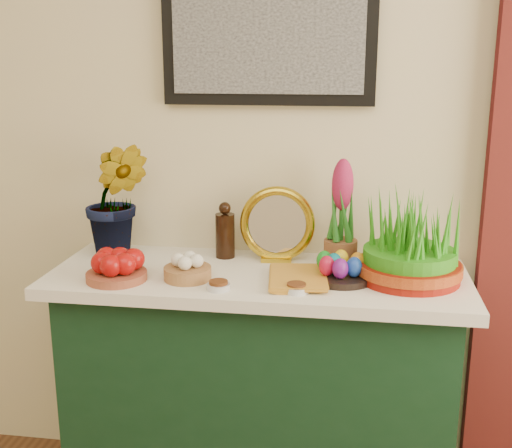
{
  "coord_description": "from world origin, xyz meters",
  "views": [
    {
      "loc": [
        0.35,
        -0.03,
        1.59
      ],
      "look_at": [
        0.05,
        1.95,
        1.07
      ],
      "focal_mm": 45.0,
      "sensor_mm": 36.0,
      "label": 1
    }
  ],
  "objects_px": {
    "hyacinth_green": "(116,181)",
    "wheatgrass_sabzeh": "(410,243)",
    "mirror": "(277,225)",
    "sideboard": "(258,396)",
    "book": "(269,277)"
  },
  "relations": [
    {
      "from": "hyacinth_green",
      "to": "wheatgrass_sabzeh",
      "type": "distance_m",
      "value": 1.05
    },
    {
      "from": "hyacinth_green",
      "to": "wheatgrass_sabzeh",
      "type": "relative_size",
      "value": 1.61
    },
    {
      "from": "mirror",
      "to": "sideboard",
      "type": "bearing_deg",
      "value": -108.59
    },
    {
      "from": "mirror",
      "to": "hyacinth_green",
      "type": "bearing_deg",
      "value": -177.89
    },
    {
      "from": "mirror",
      "to": "book",
      "type": "xyz_separation_m",
      "value": [
        0.0,
        -0.23,
        -0.11
      ]
    },
    {
      "from": "book",
      "to": "sideboard",
      "type": "bearing_deg",
      "value": 111.72
    },
    {
      "from": "sideboard",
      "to": "hyacinth_green",
      "type": "distance_m",
      "value": 0.92
    },
    {
      "from": "book",
      "to": "wheatgrass_sabzeh",
      "type": "height_order",
      "value": "wheatgrass_sabzeh"
    },
    {
      "from": "sideboard",
      "to": "mirror",
      "type": "bearing_deg",
      "value": 71.41
    },
    {
      "from": "mirror",
      "to": "wheatgrass_sabzeh",
      "type": "bearing_deg",
      "value": -17.78
    },
    {
      "from": "sideboard",
      "to": "book",
      "type": "distance_m",
      "value": 0.49
    },
    {
      "from": "mirror",
      "to": "wheatgrass_sabzeh",
      "type": "xyz_separation_m",
      "value": [
        0.45,
        -0.14,
        -0.01
      ]
    },
    {
      "from": "book",
      "to": "mirror",
      "type": "bearing_deg",
      "value": 84.06
    },
    {
      "from": "book",
      "to": "wheatgrass_sabzeh",
      "type": "xyz_separation_m",
      "value": [
        0.45,
        0.09,
        0.11
      ]
    },
    {
      "from": "hyacinth_green",
      "to": "mirror",
      "type": "xyz_separation_m",
      "value": [
        0.58,
        0.02,
        -0.15
      ]
    }
  ]
}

